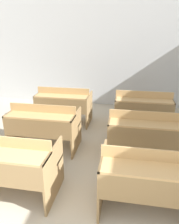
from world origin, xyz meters
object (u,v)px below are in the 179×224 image
(bench_second_left, at_px, (44,125))
(bench_third_left, at_px, (64,104))
(bench_front_left, at_px, (9,163))
(bench_front_right, at_px, (153,178))
(bench_third_right, at_px, (143,108))
(bench_second_right, at_px, (145,133))

(bench_second_left, xyz_separation_m, bench_third_left, (0.02, 1.24, 0.00))
(bench_front_left, height_order, bench_third_left, same)
(bench_front_right, bearing_deg, bench_front_left, -179.77)
(bench_third_left, bearing_deg, bench_second_left, -90.82)
(bench_second_left, height_order, bench_third_right, same)
(bench_second_left, bearing_deg, bench_third_left, 89.18)
(bench_third_right, bearing_deg, bench_second_right, -91.15)
(bench_front_right, xyz_separation_m, bench_third_left, (-1.82, 2.49, 0.00))
(bench_front_right, distance_m, bench_third_left, 3.09)
(bench_third_right, bearing_deg, bench_third_left, -179.49)
(bench_front_left, xyz_separation_m, bench_second_left, (-0.00, 1.26, 0.00))
(bench_front_left, bearing_deg, bench_third_right, 53.74)
(bench_front_left, distance_m, bench_second_left, 1.26)
(bench_front_right, height_order, bench_third_right, same)
(bench_second_left, height_order, bench_second_right, same)
(bench_third_left, bearing_deg, bench_front_left, -90.35)
(bench_front_left, bearing_deg, bench_third_left, 89.65)
(bench_second_right, bearing_deg, bench_third_left, 145.05)
(bench_front_right, relative_size, bench_second_right, 1.00)
(bench_third_left, bearing_deg, bench_second_right, -34.95)
(bench_second_left, bearing_deg, bench_third_right, 34.13)
(bench_second_right, xyz_separation_m, bench_third_left, (-1.80, 1.26, 0.00))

